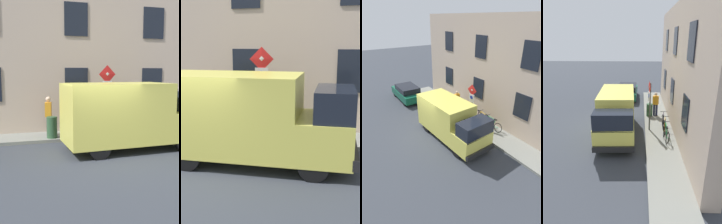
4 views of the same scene
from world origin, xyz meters
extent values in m
plane|color=#343840|center=(0.00, 0.00, 0.00)|extent=(80.00, 80.00, 0.00)
cube|color=gray|center=(3.46, 0.00, 0.07)|extent=(1.68, 16.27, 0.14)
cube|color=#C0A893|center=(4.65, 0.00, 3.68)|extent=(0.70, 14.27, 7.36)
cube|color=black|center=(4.28, -3.93, 2.36)|extent=(0.06, 1.10, 1.50)
cube|color=black|center=(4.28, 0.00, 2.36)|extent=(0.06, 1.10, 1.50)
cube|color=black|center=(4.28, -3.93, 5.30)|extent=(0.06, 1.10, 1.50)
cube|color=black|center=(4.28, 0.00, 5.30)|extent=(0.06, 1.10, 1.50)
cylinder|color=#474C47|center=(2.87, -1.02, 1.59)|extent=(0.09, 0.09, 2.91)
pyramid|color=silver|center=(2.79, -1.03, 2.80)|extent=(0.10, 0.50, 0.50)
pyramid|color=red|center=(2.79, -1.03, 2.80)|extent=(0.09, 0.56, 0.56)
cube|color=white|center=(2.81, -1.03, 2.25)|extent=(0.09, 0.44, 0.56)
cylinder|color=#1933B2|center=(2.78, -1.03, 2.31)|extent=(0.04, 0.24, 0.24)
cube|color=#DDD555|center=(0.88, -0.71, 1.41)|extent=(2.17, 3.89, 2.18)
cube|color=#DDD555|center=(1.01, -3.31, 0.87)|extent=(2.06, 1.49, 1.10)
cylinder|color=black|center=(1.87, -3.03, 0.38)|extent=(0.26, 0.77, 0.76)
cylinder|color=black|center=(1.72, 0.29, 0.38)|extent=(0.26, 0.77, 0.76)
cylinder|color=black|center=(-0.04, 0.21, 0.38)|extent=(0.26, 0.77, 0.76)
torus|color=black|center=(3.74, -1.72, 0.47)|extent=(0.17, 0.66, 0.66)
torus|color=black|center=(3.76, -2.77, 0.47)|extent=(0.17, 0.66, 0.66)
cylinder|color=#208541|center=(3.75, -2.05, 0.68)|extent=(0.04, 0.60, 0.60)
cylinder|color=#208541|center=(3.75, -2.13, 0.95)|extent=(0.04, 0.73, 0.07)
cylinder|color=#208541|center=(3.75, -2.42, 0.66)|extent=(0.04, 0.19, 0.55)
cylinder|color=#208541|center=(3.75, -2.55, 0.43)|extent=(0.04, 0.43, 0.12)
cylinder|color=#208541|center=(3.74, -1.74, 0.72)|extent=(0.04, 0.09, 0.50)
cube|color=black|center=(3.75, -2.49, 0.97)|extent=(0.08, 0.20, 0.06)
cylinder|color=#262626|center=(3.74, -1.77, 1.02)|extent=(0.46, 0.04, 0.03)
torus|color=black|center=(3.82, -0.90, 0.47)|extent=(0.19, 0.67, 0.66)
torus|color=black|center=(3.68, -1.94, 0.47)|extent=(0.19, 0.67, 0.66)
cylinder|color=orange|center=(3.77, -1.24, 0.68)|extent=(0.11, 0.60, 0.60)
cylinder|color=orange|center=(3.76, -1.31, 0.95)|extent=(0.13, 0.73, 0.07)
cylinder|color=orange|center=(3.73, -1.59, 0.66)|extent=(0.06, 0.19, 0.55)
cylinder|color=orange|center=(3.71, -1.73, 0.43)|extent=(0.09, 0.43, 0.12)
cylinder|color=orange|center=(3.81, -0.93, 0.72)|extent=(0.05, 0.09, 0.50)
cube|color=black|center=(3.72, -1.67, 0.97)|extent=(0.10, 0.21, 0.06)
cylinder|color=#262626|center=(3.81, -0.95, 1.02)|extent=(0.46, 0.09, 0.03)
torus|color=black|center=(3.81, -0.08, 0.47)|extent=(0.24, 0.67, 0.66)
torus|color=black|center=(3.69, -1.12, 0.47)|extent=(0.24, 0.67, 0.66)
cylinder|color=black|center=(3.77, -0.42, 0.68)|extent=(0.11, 0.60, 0.60)
cylinder|color=black|center=(3.76, -0.49, 0.95)|extent=(0.12, 0.73, 0.07)
cylinder|color=black|center=(3.73, -0.78, 0.66)|extent=(0.06, 0.19, 0.55)
cylinder|color=black|center=(3.71, -0.91, 0.43)|extent=(0.09, 0.43, 0.12)
cylinder|color=black|center=(3.81, -0.11, 0.72)|extent=(0.05, 0.09, 0.50)
cube|color=black|center=(3.72, -0.85, 0.97)|extent=(0.10, 0.21, 0.06)
cylinder|color=#262626|center=(3.81, -0.13, 1.02)|extent=(0.46, 0.09, 0.03)
cylinder|color=#262B47|center=(3.48, 1.44, 0.56)|extent=(0.16, 0.16, 0.85)
cylinder|color=#262B47|center=(3.31, 1.48, 0.56)|extent=(0.16, 0.16, 0.85)
cube|color=orange|center=(3.39, 1.46, 1.30)|extent=(0.45, 0.34, 0.62)
sphere|color=beige|center=(3.39, 1.46, 1.75)|extent=(0.22, 0.22, 0.22)
cylinder|color=#2D5133|center=(2.97, 1.37, 0.59)|extent=(0.44, 0.44, 0.90)
camera|label=1|loc=(-8.79, 2.99, 2.88)|focal=45.48mm
camera|label=2|loc=(-6.99, -3.90, 3.30)|focal=49.84mm
camera|label=3|loc=(-4.89, -10.01, 7.14)|focal=30.37mm
camera|label=4|loc=(2.29, -12.30, 5.43)|focal=32.13mm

